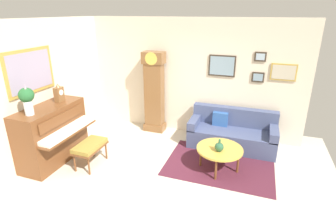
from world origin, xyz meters
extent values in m
cube|color=beige|center=(0.00, 0.00, -0.05)|extent=(6.40, 6.00, 0.10)
cube|color=beige|center=(-2.60, 0.00, 1.40)|extent=(0.10, 4.90, 2.80)
cube|color=#B28E3D|center=(-2.54, 0.11, 1.85)|extent=(0.03, 1.10, 0.84)
cube|color=#998EA8|center=(-2.52, 0.11, 1.85)|extent=(0.01, 0.98, 0.72)
cube|color=beige|center=(0.00, 2.40, 1.40)|extent=(5.30, 0.10, 2.80)
cube|color=#33281E|center=(1.55, 2.33, 1.55)|extent=(0.26, 0.03, 0.22)
cube|color=#7A93A3|center=(1.55, 2.32, 1.55)|extent=(0.20, 0.01, 0.16)
cube|color=#33281E|center=(0.75, 2.33, 1.75)|extent=(0.60, 0.03, 0.48)
cube|color=#7A93A3|center=(0.75, 2.32, 1.75)|extent=(0.54, 0.01, 0.42)
cube|color=#33281E|center=(1.55, 2.33, 2.00)|extent=(0.24, 0.03, 0.20)
cube|color=#9EB2C1|center=(1.55, 2.32, 2.00)|extent=(0.18, 0.01, 0.14)
cube|color=#B28E3D|center=(2.05, 2.33, 1.70)|extent=(0.52, 0.03, 0.36)
cube|color=#BCB299|center=(2.05, 2.32, 1.70)|extent=(0.46, 0.01, 0.30)
cube|color=#4C1E2D|center=(1.01, 1.02, 0.00)|extent=(2.10, 1.50, 0.01)
cube|color=brown|center=(-2.25, 0.11, 0.59)|extent=(0.60, 1.44, 1.18)
cube|color=brown|center=(-1.82, 0.11, 0.68)|extent=(0.28, 1.38, 0.04)
cube|color=white|center=(-1.82, 0.11, 0.74)|extent=(0.26, 1.32, 0.08)
cube|color=brown|center=(-1.93, 0.11, 0.98)|extent=(0.03, 1.20, 0.20)
cube|color=brown|center=(-1.42, 0.18, 0.38)|extent=(0.42, 0.70, 0.04)
cube|color=olive|center=(-1.42, 0.18, 0.44)|extent=(0.40, 0.68, 0.08)
cylinder|color=brown|center=(-1.26, -0.12, 0.18)|extent=(0.04, 0.04, 0.36)
cylinder|color=brown|center=(-1.26, 0.48, 0.18)|extent=(0.04, 0.04, 0.36)
cylinder|color=brown|center=(-1.58, -0.12, 0.18)|extent=(0.04, 0.04, 0.36)
cylinder|color=brown|center=(-1.58, 0.48, 0.18)|extent=(0.04, 0.04, 0.36)
cube|color=brown|center=(-0.84, 2.13, 0.09)|extent=(0.52, 0.34, 0.18)
cube|color=brown|center=(-0.84, 2.13, 0.89)|extent=(0.44, 0.28, 1.78)
cube|color=brown|center=(-0.84, 2.13, 1.88)|extent=(0.52, 0.32, 0.28)
cylinder|color=gold|center=(-0.84, 1.97, 1.88)|extent=(0.30, 0.02, 0.30)
cylinder|color=gold|center=(-0.84, 2.08, 0.95)|extent=(0.03, 0.03, 0.70)
cube|color=#424C70|center=(1.14, 1.87, 0.21)|extent=(1.90, 0.80, 0.42)
cube|color=#424C70|center=(1.14, 2.17, 0.62)|extent=(1.90, 0.20, 0.44)
cube|color=#424C70|center=(0.28, 1.87, 0.50)|extent=(0.18, 0.80, 0.20)
cube|color=#424C70|center=(2.00, 1.87, 0.50)|extent=(0.18, 0.80, 0.20)
cube|color=#2D5699|center=(0.84, 2.01, 0.58)|extent=(0.34, 0.12, 0.32)
cylinder|color=gold|center=(1.01, 0.87, 0.44)|extent=(0.88, 0.88, 0.04)
torus|color=brown|center=(1.01, 0.87, 0.44)|extent=(0.88, 0.88, 0.04)
cylinder|color=brown|center=(1.01, 1.23, 0.21)|extent=(0.04, 0.04, 0.42)
cylinder|color=brown|center=(1.37, 0.87, 0.21)|extent=(0.04, 0.04, 0.42)
cylinder|color=brown|center=(1.01, 0.51, 0.21)|extent=(0.04, 0.04, 0.42)
cylinder|color=brown|center=(0.65, 0.87, 0.21)|extent=(0.04, 0.04, 0.42)
cube|color=brown|center=(-2.23, 0.43, 1.33)|extent=(0.12, 0.18, 0.30)
cylinder|color=white|center=(-2.17, 0.43, 1.38)|extent=(0.01, 0.11, 0.11)
cone|color=brown|center=(-2.23, 0.43, 1.52)|extent=(0.10, 0.10, 0.08)
cylinder|color=silver|center=(-2.23, -0.34, 1.31)|extent=(0.15, 0.15, 0.26)
sphere|color=#235B2D|center=(-2.23, -0.34, 1.55)|extent=(0.26, 0.26, 0.26)
cone|color=#D199B7|center=(-2.20, -0.36, 1.68)|extent=(0.06, 0.06, 0.16)
cylinder|color=#234C33|center=(1.01, 0.76, 0.46)|extent=(0.09, 0.09, 0.01)
sphere|color=#285638|center=(1.01, 0.76, 0.54)|extent=(0.17, 0.17, 0.17)
cylinder|color=#285638|center=(1.01, 0.76, 0.66)|extent=(0.04, 0.04, 0.08)
camera|label=1|loc=(1.53, -3.62, 2.93)|focal=27.95mm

